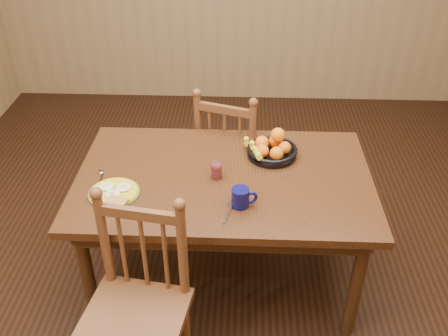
{
  "coord_description": "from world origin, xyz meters",
  "views": [
    {
      "loc": [
        0.09,
        -2.21,
        2.31
      ],
      "look_at": [
        0.0,
        0.0,
        0.8
      ],
      "focal_mm": 40.0,
      "sensor_mm": 36.0,
      "label": 1
    }
  ],
  "objects_px": {
    "chair_far": "(232,155)",
    "dining_table": "(224,188)",
    "fruit_bowl": "(271,149)",
    "chair_near": "(137,308)",
    "coffee_mug": "(241,197)",
    "breakfast_plate": "(114,193)"
  },
  "relations": [
    {
      "from": "dining_table",
      "to": "chair_far",
      "type": "distance_m",
      "value": 0.66
    },
    {
      "from": "dining_table",
      "to": "fruit_bowl",
      "type": "xyz_separation_m",
      "value": [
        0.26,
        0.21,
        0.13
      ]
    },
    {
      "from": "coffee_mug",
      "to": "dining_table",
      "type": "bearing_deg",
      "value": 110.52
    },
    {
      "from": "chair_far",
      "to": "dining_table",
      "type": "bearing_deg",
      "value": 105.41
    },
    {
      "from": "breakfast_plate",
      "to": "coffee_mug",
      "type": "height_order",
      "value": "coffee_mug"
    },
    {
      "from": "chair_far",
      "to": "coffee_mug",
      "type": "bearing_deg",
      "value": 112.36
    },
    {
      "from": "chair_near",
      "to": "coffee_mug",
      "type": "distance_m",
      "value": 0.72
    },
    {
      "from": "chair_far",
      "to": "chair_near",
      "type": "distance_m",
      "value": 1.4
    },
    {
      "from": "chair_far",
      "to": "fruit_bowl",
      "type": "distance_m",
      "value": 0.58
    },
    {
      "from": "chair_far",
      "to": "chair_near",
      "type": "xyz_separation_m",
      "value": [
        -0.4,
        -1.34,
        0.01
      ]
    },
    {
      "from": "fruit_bowl",
      "to": "chair_far",
      "type": "bearing_deg",
      "value": 119.19
    },
    {
      "from": "dining_table",
      "to": "breakfast_plate",
      "type": "height_order",
      "value": "breakfast_plate"
    },
    {
      "from": "breakfast_plate",
      "to": "fruit_bowl",
      "type": "distance_m",
      "value": 0.92
    },
    {
      "from": "chair_far",
      "to": "chair_near",
      "type": "relative_size",
      "value": 0.97
    },
    {
      "from": "chair_far",
      "to": "fruit_bowl",
      "type": "xyz_separation_m",
      "value": [
        0.23,
        -0.42,
        0.32
      ]
    },
    {
      "from": "dining_table",
      "to": "chair_far",
      "type": "xyz_separation_m",
      "value": [
        0.03,
        0.63,
        -0.19
      ]
    },
    {
      "from": "chair_near",
      "to": "breakfast_plate",
      "type": "relative_size",
      "value": 3.36
    },
    {
      "from": "dining_table",
      "to": "chair_near",
      "type": "height_order",
      "value": "chair_near"
    },
    {
      "from": "breakfast_plate",
      "to": "fruit_bowl",
      "type": "height_order",
      "value": "fruit_bowl"
    },
    {
      "from": "coffee_mug",
      "to": "fruit_bowl",
      "type": "distance_m",
      "value": 0.5
    },
    {
      "from": "dining_table",
      "to": "coffee_mug",
      "type": "height_order",
      "value": "coffee_mug"
    },
    {
      "from": "dining_table",
      "to": "coffee_mug",
      "type": "relative_size",
      "value": 11.97
    }
  ]
}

